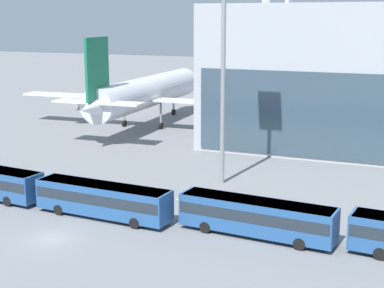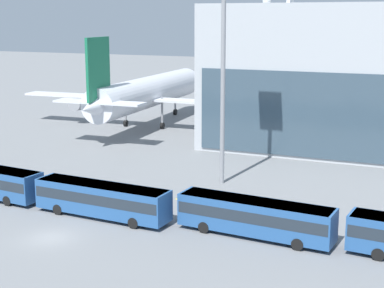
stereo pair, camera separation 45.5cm
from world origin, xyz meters
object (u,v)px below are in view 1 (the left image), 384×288
airliner_at_gate_far (144,93)px  floodlight_mast (224,3)px  shuttle_bus_2 (256,215)px  shuttle_bus_1 (103,198)px

airliner_at_gate_far → floodlight_mast: 38.81m
floodlight_mast → airliner_at_gate_far: bearing=131.4°
airliner_at_gate_far → shuttle_bus_2: 52.78m
shuttle_bus_1 → floodlight_mast: (6.04, 15.29, 17.78)m
shuttle_bus_2 → shuttle_bus_1: bearing=-172.1°
shuttle_bus_1 → floodlight_mast: size_ratio=0.51×
floodlight_mast → shuttle_bus_2: bearing=-59.8°
airliner_at_gate_far → shuttle_bus_2: (32.34, -41.52, -3.91)m
shuttle_bus_1 → floodlight_mast: 24.22m
airliner_at_gate_far → floodlight_mast: bearing=-141.9°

